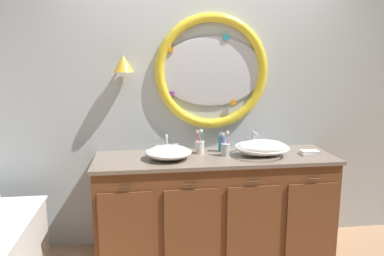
# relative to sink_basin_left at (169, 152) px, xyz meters

# --- Properties ---
(back_wall_assembly) EXTENTS (6.40, 0.26, 2.60)m
(back_wall_assembly) POSITION_rel_sink_basin_left_xyz_m (0.35, 0.36, 0.39)
(back_wall_assembly) COLOR silver
(back_wall_assembly) RESTS_ON ground_plane
(vanity_counter) EXTENTS (2.03, 0.63, 0.88)m
(vanity_counter) POSITION_rel_sink_basin_left_xyz_m (0.40, 0.03, -0.49)
(vanity_counter) COLOR brown
(vanity_counter) RESTS_ON ground_plane
(sink_basin_left) EXTENTS (0.38, 0.38, 0.11)m
(sink_basin_left) POSITION_rel_sink_basin_left_xyz_m (0.00, 0.00, 0.00)
(sink_basin_left) COLOR white
(sink_basin_left) RESTS_ON vanity_counter
(sink_basin_right) EXTENTS (0.46, 0.46, 0.14)m
(sink_basin_right) POSITION_rel_sink_basin_left_xyz_m (0.80, -0.00, 0.01)
(sink_basin_right) COLOR white
(sink_basin_right) RESTS_ON vanity_counter
(faucet_set_left) EXTENTS (0.22, 0.12, 0.16)m
(faucet_set_left) POSITION_rel_sink_basin_left_xyz_m (-0.00, 0.24, 0.00)
(faucet_set_left) COLOR silver
(faucet_set_left) RESTS_ON vanity_counter
(faucet_set_right) EXTENTS (0.23, 0.14, 0.16)m
(faucet_set_right) POSITION_rel_sink_basin_left_xyz_m (0.80, 0.24, 0.01)
(faucet_set_right) COLOR silver
(faucet_set_right) RESTS_ON vanity_counter
(toothbrush_holder_left) EXTENTS (0.08, 0.08, 0.22)m
(toothbrush_holder_left) POSITION_rel_sink_basin_left_xyz_m (0.28, 0.14, 0.01)
(toothbrush_holder_left) COLOR white
(toothbrush_holder_left) RESTS_ON vanity_counter
(toothbrush_holder_right) EXTENTS (0.08, 0.08, 0.21)m
(toothbrush_holder_right) POSITION_rel_sink_basin_left_xyz_m (0.49, 0.03, 0.00)
(toothbrush_holder_right) COLOR silver
(toothbrush_holder_right) RESTS_ON vanity_counter
(soap_dispenser) EXTENTS (0.06, 0.07, 0.17)m
(soap_dispenser) POSITION_rel_sink_basin_left_xyz_m (0.49, 0.18, 0.02)
(soap_dispenser) COLOR #388EBC
(soap_dispenser) RESTS_ON vanity_counter
(folded_hand_towel) EXTENTS (0.16, 0.11, 0.04)m
(folded_hand_towel) POSITION_rel_sink_basin_left_xyz_m (1.21, -0.03, -0.04)
(folded_hand_towel) COLOR white
(folded_hand_towel) RESTS_ON vanity_counter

